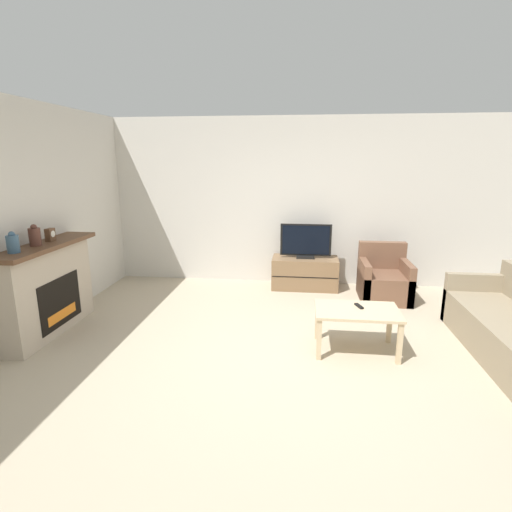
% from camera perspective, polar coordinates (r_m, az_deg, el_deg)
% --- Properties ---
extents(ground_plane, '(24.00, 24.00, 0.00)m').
position_cam_1_polar(ground_plane, '(4.30, 4.47, -14.55)').
color(ground_plane, tan).
extents(wall_back, '(12.00, 0.06, 2.70)m').
position_cam_1_polar(wall_back, '(6.60, 5.67, 7.66)').
color(wall_back, beige).
rests_on(wall_back, ground).
extents(wall_left, '(0.06, 12.00, 2.70)m').
position_cam_1_polar(wall_left, '(4.97, -32.75, 3.63)').
color(wall_left, beige).
rests_on(wall_left, ground).
extents(fireplace, '(0.42, 1.55, 1.09)m').
position_cam_1_polar(fireplace, '(5.31, -27.69, -4.09)').
color(fireplace, '#B7A893').
rests_on(fireplace, ground).
extents(mantel_vase_left, '(0.12, 0.12, 0.22)m').
position_cam_1_polar(mantel_vase_left, '(4.79, -31.42, 1.57)').
color(mantel_vase_left, '#385670').
rests_on(mantel_vase_left, fireplace).
extents(mantel_vase_centre_left, '(0.12, 0.12, 0.24)m').
position_cam_1_polar(mantel_vase_centre_left, '(5.06, -29.06, 2.50)').
color(mantel_vase_centre_left, '#512D23').
rests_on(mantel_vase_centre_left, fireplace).
extents(mantel_clock, '(0.08, 0.11, 0.15)m').
position_cam_1_polar(mantel_clock, '(5.29, -27.33, 2.72)').
color(mantel_clock, brown).
rests_on(mantel_clock, fireplace).
extents(tv_stand, '(1.04, 0.52, 0.50)m').
position_cam_1_polar(tv_stand, '(6.49, 6.98, -2.40)').
color(tv_stand, brown).
rests_on(tv_stand, ground).
extents(tv, '(0.80, 0.18, 0.55)m').
position_cam_1_polar(tv, '(6.36, 7.11, 1.96)').
color(tv, black).
rests_on(tv, tv_stand).
extents(armchair, '(0.70, 0.76, 0.81)m').
position_cam_1_polar(armchair, '(6.24, 17.79, -3.41)').
color(armchair, brown).
rests_on(armchair, ground).
extents(coffee_table, '(0.88, 0.58, 0.47)m').
position_cam_1_polar(coffee_table, '(4.44, 14.21, -8.23)').
color(coffee_table, '#CCB289').
rests_on(coffee_table, ground).
extents(remote, '(0.09, 0.15, 0.02)m').
position_cam_1_polar(remote, '(4.49, 14.49, -6.93)').
color(remote, black).
rests_on(remote, coffee_table).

